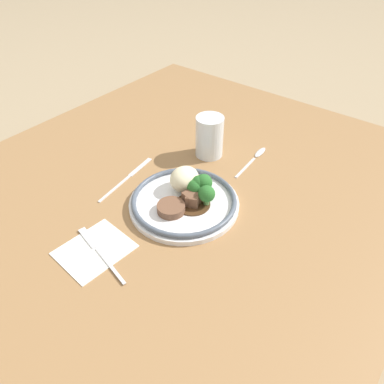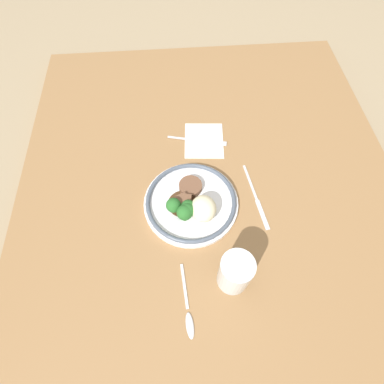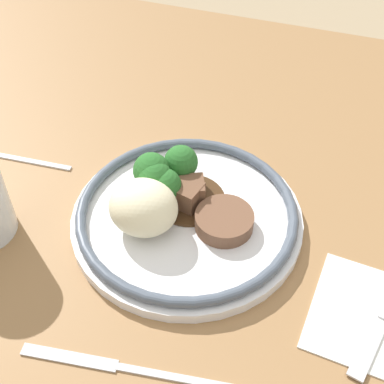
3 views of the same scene
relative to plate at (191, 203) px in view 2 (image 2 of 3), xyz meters
name	(u,v)px [view 2 (image 2 of 3)]	position (x,y,z in m)	size (l,w,h in m)	color
ground_plane	(211,204)	(-0.02, 0.06, -0.05)	(8.00, 8.00, 0.00)	#998466
dining_table	(211,201)	(-0.02, 0.06, -0.04)	(1.39, 1.11, 0.03)	olive
napkin	(203,140)	(-0.23, 0.06, -0.02)	(0.15, 0.13, 0.00)	white
plate	(191,203)	(0.00, 0.00, 0.00)	(0.26, 0.26, 0.07)	white
juice_glass	(235,273)	(0.21, 0.08, 0.03)	(0.08, 0.08, 0.12)	orange
fork	(203,141)	(-0.23, 0.06, -0.02)	(0.06, 0.19, 0.00)	silver
knife	(256,198)	(-0.01, 0.19, -0.02)	(0.21, 0.04, 0.00)	silver
spoon	(188,315)	(0.28, -0.03, -0.02)	(0.17, 0.02, 0.01)	silver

